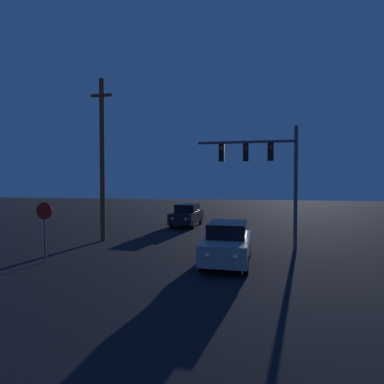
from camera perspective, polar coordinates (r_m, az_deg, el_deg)
car_near at (r=12.57m, az=6.74°, el=-9.56°), size 1.95×4.17×1.68m
car_far at (r=23.05m, az=-0.98°, el=-4.38°), size 2.06×4.20×1.68m
traffic_signal_mast at (r=15.45m, az=13.91°, el=4.97°), size 4.96×0.30×6.11m
stop_sign at (r=13.97m, az=-26.28°, el=-4.85°), size 0.72×0.07×2.51m
utility_pole at (r=17.88m, az=-16.72°, el=6.18°), size 1.27×0.28×9.20m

